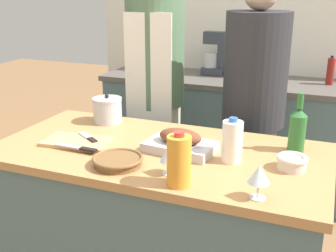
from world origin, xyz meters
TOP-DOWN VIEW (x-y plane):
  - kitchen_island at (0.00, 0.00)m, footprint 1.59×0.80m
  - back_counter at (0.00, 1.48)m, footprint 2.08×0.60m
  - back_wall at (0.00, 1.83)m, footprint 2.58×0.10m
  - roasting_pan at (0.10, 0.01)m, footprint 0.34×0.23m
  - wicker_basket at (-0.09, -0.24)m, footprint 0.22×0.22m
  - cutting_board at (-0.40, -0.08)m, footprint 0.35×0.22m
  - stock_pot at (-0.44, 0.28)m, footprint 0.17×0.17m
  - mixing_bowl at (0.62, 0.00)m, footprint 0.13×0.13m
  - juice_jug at (0.22, -0.32)m, footprint 0.10×0.10m
  - milk_jug at (0.36, -0.01)m, footprint 0.09×0.09m
  - wine_bottle_green at (0.61, 0.22)m, footprint 0.08×0.08m
  - wine_glass_left at (0.53, -0.31)m, footprint 0.08×0.08m
  - wine_glass_right at (0.15, -0.24)m, footprint 0.08×0.08m
  - knife_chef at (-0.34, -0.17)m, footprint 0.23×0.04m
  - knife_paring at (-0.37, -0.03)m, footprint 0.16×0.12m
  - stand_mixer at (-0.18, 1.58)m, footprint 0.18×0.14m
  - condiment_bottle_tall at (-0.02, 1.56)m, footprint 0.05×0.05m
  - condiment_bottle_short at (0.71, 1.55)m, footprint 0.05×0.05m
  - person_cook_aproned at (-0.36, 0.78)m, footprint 0.38×0.40m
  - person_cook_guest at (0.31, 0.75)m, footprint 0.38×0.38m

SIDE VIEW (x-z plane):
  - kitchen_island at x=0.00m, z-range 0.00..0.87m
  - back_counter at x=0.00m, z-range 0.00..0.92m
  - cutting_board at x=-0.40m, z-range 0.87..0.89m
  - knife_chef at x=-0.34m, z-range 0.88..0.89m
  - knife_paring at x=-0.37m, z-range 0.88..0.89m
  - wicker_basket at x=-0.09m, z-range 0.87..0.91m
  - mixing_bowl at x=0.62m, z-range 0.87..0.93m
  - roasting_pan at x=0.10m, z-range 0.86..0.97m
  - person_cook_guest at x=0.31m, z-range 0.08..1.76m
  - stock_pot at x=-0.44m, z-range 0.86..1.02m
  - wine_glass_right at x=0.15m, z-range 0.89..1.02m
  - wine_glass_left at x=0.53m, z-range 0.90..1.03m
  - milk_jug at x=0.36m, z-range 0.86..1.07m
  - juice_jug at x=0.22m, z-range 0.86..1.08m
  - condiment_bottle_tall at x=-0.02m, z-range 0.91..1.05m
  - wine_bottle_green at x=0.61m, z-range 0.84..1.12m
  - person_cook_aproned at x=-0.36m, z-range 0.09..1.87m
  - condiment_bottle_short at x=0.71m, z-range 0.91..1.12m
  - stand_mixer at x=-0.18m, z-range 0.89..1.24m
  - back_wall at x=0.00m, z-range 0.00..2.55m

